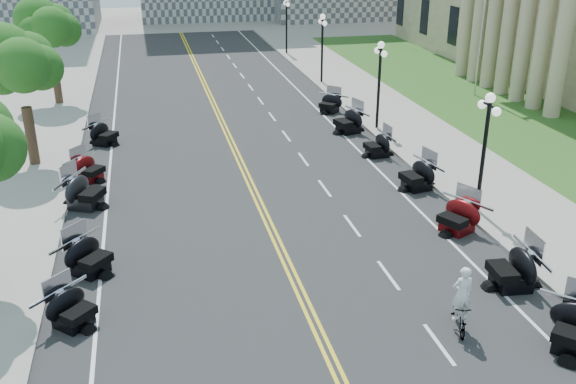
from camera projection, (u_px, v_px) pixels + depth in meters
ground at (297, 286)px, 21.25m from camera, size 160.00×160.00×0.00m
road at (248, 178)px, 30.24m from camera, size 16.00×90.00×0.01m
centerline_yellow_a at (245, 178)px, 30.21m from camera, size 0.12×90.00×0.00m
centerline_yellow_b at (250, 178)px, 30.26m from camera, size 0.12×90.00×0.00m
edge_line_north at (376, 168)px, 31.54m from camera, size 0.12×90.00×0.00m
edge_line_south at (108, 190)px, 28.93m from camera, size 0.12×90.00×0.00m
lane_dash_5 at (439, 344)px, 18.30m from camera, size 0.12×2.00×0.00m
lane_dash_6 at (388, 275)px, 21.89m from camera, size 0.12×2.00×0.00m
lane_dash_7 at (352, 225)px, 25.49m from camera, size 0.12×2.00×0.00m
lane_dash_8 at (325, 188)px, 29.09m from camera, size 0.12×2.00×0.00m
lane_dash_9 at (303, 159)px, 32.69m from camera, size 0.12×2.00×0.00m
lane_dash_10 at (286, 136)px, 36.29m from camera, size 0.12×2.00×0.00m
lane_dash_11 at (272, 117)px, 39.89m from camera, size 0.12×2.00×0.00m
lane_dash_12 at (260, 101)px, 43.48m from camera, size 0.12×2.00×0.00m
lane_dash_13 at (251, 87)px, 47.08m from camera, size 0.12×2.00×0.00m
lane_dash_14 at (242, 76)px, 50.68m from camera, size 0.12×2.00×0.00m
lane_dash_15 at (235, 66)px, 54.28m from camera, size 0.12×2.00×0.00m
lane_dash_16 at (228, 57)px, 57.88m from camera, size 0.12×2.00×0.00m
lane_dash_17 at (223, 49)px, 61.48m from camera, size 0.12×2.00×0.00m
lane_dash_18 at (217, 42)px, 65.07m from camera, size 0.12×2.00×0.00m
lane_dash_19 at (213, 36)px, 68.67m from camera, size 0.12×2.00×0.00m
sidewalk_north at (453, 160)px, 32.35m from camera, size 5.00×90.00×0.15m
sidewalk_south at (11, 196)px, 28.07m from camera, size 5.00×90.00×0.15m
lawn at (497, 111)px, 40.99m from camera, size 9.00×60.00×0.10m
street_lamp_2 at (483, 154)px, 25.59m from camera, size 0.50×1.20×4.90m
street_lamp_3 at (379, 86)px, 36.39m from camera, size 0.50×1.20×4.90m
street_lamp_4 at (322, 49)px, 47.18m from camera, size 0.50×1.20×4.90m
street_lamp_5 at (286, 26)px, 57.98m from camera, size 0.50×1.20×4.90m
flagpole at (483, 23)px, 42.77m from camera, size 1.10×0.20×10.00m
tree_3 at (20, 71)px, 29.97m from camera, size 4.80×4.80×9.20m
tree_4 at (50, 32)px, 40.76m from camera, size 4.80×4.80×9.20m
motorcycle_n_5 at (513, 267)px, 20.91m from camera, size 2.34×2.34×1.52m
motorcycle_n_6 at (458, 215)px, 24.76m from camera, size 2.72×2.72×1.41m
motorcycle_n_7 at (417, 174)px, 28.78m from camera, size 2.42×2.42×1.45m
motorcycle_n_8 at (378, 144)px, 32.89m from camera, size 2.04×2.04×1.31m
motorcycle_n_9 at (348, 120)px, 36.61m from camera, size 2.66×2.66×1.51m
motorcycle_n_10 at (330, 102)px, 40.60m from camera, size 2.60×2.60×1.29m
motorcycle_s_5 at (72, 307)px, 18.94m from camera, size 2.55×2.55×1.26m
motorcycle_s_6 at (89, 255)px, 21.80m from camera, size 2.81×2.81×1.39m
motorcycle_s_7 at (84, 190)px, 26.89m from camera, size 2.95×2.95×1.55m
motorcycle_s_8 at (88, 167)px, 29.75m from camera, size 2.61×2.61×1.30m
motorcycle_s_9 at (104, 133)px, 34.63m from camera, size 2.67×2.67×1.34m
bicycle at (460, 316)px, 18.80m from camera, size 0.88×1.66×0.96m
cyclist_rider at (464, 275)px, 18.27m from camera, size 0.64×0.42×1.75m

